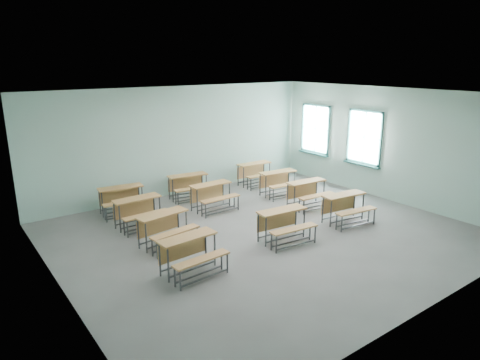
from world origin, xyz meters
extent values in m
cube|color=slate|center=(0.00, 0.00, -0.01)|extent=(9.00, 8.00, 0.02)
cube|color=white|center=(0.00, 0.00, 3.21)|extent=(9.00, 8.00, 0.02)
cube|color=#93B8AB|center=(0.00, 4.01, 1.60)|extent=(9.00, 0.02, 3.20)
cube|color=#93B8AB|center=(0.00, -4.01, 1.60)|extent=(9.00, 0.02, 3.20)
cube|color=#93B8AB|center=(-4.51, 0.00, 1.60)|extent=(0.02, 8.00, 3.20)
cube|color=#93B8AB|center=(4.51, 0.00, 1.60)|extent=(0.02, 8.00, 3.20)
cube|color=#1A4A49|center=(4.47, 2.80, 0.93)|extent=(0.06, 1.20, 0.06)
cube|color=#1A4A49|center=(4.47, 2.80, 2.47)|extent=(0.06, 1.20, 0.06)
cube|color=#1A4A49|center=(4.47, 2.23, 1.70)|extent=(0.06, 0.06, 1.60)
cube|color=#1A4A49|center=(4.47, 3.37, 1.70)|extent=(0.06, 0.06, 1.60)
cube|color=#1A4A49|center=(4.47, 2.80, 1.70)|extent=(0.04, 0.04, 1.48)
cube|color=#1A4A49|center=(4.47, 2.80, 1.70)|extent=(0.04, 1.08, 0.04)
cube|color=#1A4A49|center=(4.43, 2.80, 0.87)|extent=(0.14, 1.28, 0.04)
cube|color=white|center=(4.50, 2.80, 1.70)|extent=(0.01, 1.08, 1.48)
cube|color=#1A4A49|center=(4.47, 0.80, 0.93)|extent=(0.06, 1.20, 0.06)
cube|color=#1A4A49|center=(4.47, 0.80, 2.47)|extent=(0.06, 1.20, 0.06)
cube|color=#1A4A49|center=(4.47, 0.23, 1.70)|extent=(0.06, 0.06, 1.60)
cube|color=#1A4A49|center=(4.47, 1.37, 1.70)|extent=(0.06, 0.06, 1.60)
cube|color=#1A4A49|center=(4.47, 0.80, 1.70)|extent=(0.04, 0.04, 1.48)
cube|color=#1A4A49|center=(4.47, 0.80, 1.70)|extent=(0.04, 1.08, 0.04)
cube|color=#1A4A49|center=(4.43, 0.80, 0.87)|extent=(0.14, 1.28, 0.04)
cube|color=white|center=(4.50, 0.80, 1.70)|extent=(0.01, 1.08, 1.48)
cube|color=#A6713C|center=(-2.35, -0.55, 0.69)|extent=(1.16, 0.45, 0.04)
cube|color=#A6713C|center=(-2.36, -0.38, 0.40)|extent=(1.08, 0.09, 0.39)
cylinder|color=#3D3F42|center=(-2.86, -0.74, 0.34)|extent=(0.04, 0.04, 0.68)
cylinder|color=#3D3F42|center=(-1.82, -0.67, 0.34)|extent=(0.04, 0.04, 0.68)
cylinder|color=#3D3F42|center=(-2.88, -0.43, 0.34)|extent=(0.04, 0.04, 0.68)
cylinder|color=#3D3F42|center=(-1.84, -0.37, 0.34)|extent=(0.04, 0.04, 0.68)
cube|color=#3D3F42|center=(-2.34, -0.70, 0.10)|extent=(1.05, 0.09, 0.03)
cube|color=#3D3F42|center=(-2.36, -0.40, 0.10)|extent=(1.05, 0.09, 0.03)
cube|color=#A6713C|center=(-2.32, -1.01, 0.41)|extent=(1.15, 0.31, 0.03)
cylinder|color=#3D3F42|center=(-2.84, -1.13, 0.20)|extent=(0.04, 0.04, 0.39)
cylinder|color=#3D3F42|center=(-1.79, -1.06, 0.20)|extent=(0.04, 0.04, 0.39)
cylinder|color=#3D3F42|center=(-2.85, -0.95, 0.20)|extent=(0.04, 0.04, 0.39)
cylinder|color=#3D3F42|center=(-1.80, -0.88, 0.20)|extent=(0.04, 0.04, 0.39)
cube|color=#3D3F42|center=(-2.32, -1.10, 0.08)|extent=(1.05, 0.09, 0.03)
cube|color=#3D3F42|center=(-2.33, -0.92, 0.08)|extent=(1.05, 0.09, 0.03)
cube|color=#A6713C|center=(0.09, -0.48, 0.69)|extent=(1.17, 0.49, 0.04)
cube|color=#A6713C|center=(0.11, -0.31, 0.40)|extent=(1.08, 0.13, 0.39)
cylinder|color=#3D3F42|center=(-0.45, -0.58, 0.34)|extent=(0.04, 0.04, 0.68)
cylinder|color=#3D3F42|center=(0.59, -0.68, 0.34)|extent=(0.04, 0.04, 0.68)
cylinder|color=#3D3F42|center=(-0.42, -0.28, 0.34)|extent=(0.04, 0.04, 0.68)
cylinder|color=#3D3F42|center=(0.62, -0.38, 0.34)|extent=(0.04, 0.04, 0.68)
cube|color=#3D3F42|center=(0.07, -0.63, 0.10)|extent=(1.04, 0.13, 0.03)
cube|color=#3D3F42|center=(0.10, -0.33, 0.10)|extent=(1.04, 0.13, 0.03)
cube|color=#A6713C|center=(0.04, -0.94, 0.41)|extent=(1.16, 0.35, 0.03)
cylinder|color=#3D3F42|center=(-0.49, -0.97, 0.20)|extent=(0.04, 0.04, 0.39)
cylinder|color=#3D3F42|center=(0.55, -1.08, 0.20)|extent=(0.04, 0.04, 0.39)
cylinder|color=#3D3F42|center=(-0.47, -0.79, 0.20)|extent=(0.04, 0.04, 0.39)
cylinder|color=#3D3F42|center=(0.57, -0.90, 0.20)|extent=(0.04, 0.04, 0.39)
cube|color=#3D3F42|center=(0.03, -1.03, 0.08)|extent=(1.04, 0.13, 0.03)
cube|color=#3D3F42|center=(0.05, -0.85, 0.08)|extent=(1.04, 0.13, 0.03)
cube|color=#A6713C|center=(2.09, -0.54, 0.69)|extent=(1.18, 0.52, 0.04)
cube|color=#A6713C|center=(2.11, -0.36, 0.40)|extent=(1.08, 0.15, 0.39)
cylinder|color=#3D3F42|center=(1.55, -0.62, 0.34)|extent=(0.04, 0.04, 0.68)
cylinder|color=#3D3F42|center=(2.59, -0.76, 0.34)|extent=(0.04, 0.04, 0.68)
cylinder|color=#3D3F42|center=(1.59, -0.32, 0.34)|extent=(0.04, 0.04, 0.68)
cylinder|color=#3D3F42|center=(2.63, -0.45, 0.34)|extent=(0.04, 0.04, 0.68)
cube|color=#3D3F42|center=(2.07, -0.69, 0.10)|extent=(1.04, 0.16, 0.03)
cube|color=#3D3F42|center=(2.11, -0.39, 0.10)|extent=(1.04, 0.16, 0.03)
cube|color=#A6713C|center=(2.03, -0.99, 0.41)|extent=(1.16, 0.38, 0.03)
cylinder|color=#3D3F42|center=(1.50, -1.02, 0.20)|extent=(0.04, 0.04, 0.39)
cylinder|color=#3D3F42|center=(2.54, -1.15, 0.20)|extent=(0.04, 0.04, 0.39)
cylinder|color=#3D3F42|center=(1.52, -0.84, 0.20)|extent=(0.04, 0.04, 0.39)
cylinder|color=#3D3F42|center=(2.56, -0.97, 0.20)|extent=(0.04, 0.04, 0.39)
cube|color=#3D3F42|center=(2.02, -1.08, 0.08)|extent=(1.04, 0.16, 0.03)
cube|color=#3D3F42|center=(2.04, -0.90, 0.08)|extent=(1.04, 0.16, 0.03)
cube|color=#A6713C|center=(-2.16, 0.87, 0.69)|extent=(1.18, 0.53, 0.04)
cube|color=#A6713C|center=(-2.19, 1.04, 0.40)|extent=(1.08, 0.17, 0.39)
cylinder|color=#3D3F42|center=(-2.66, 0.65, 0.34)|extent=(0.04, 0.04, 0.68)
cylinder|color=#3D3F42|center=(-1.63, 0.79, 0.34)|extent=(0.04, 0.04, 0.68)
cylinder|color=#3D3F42|center=(-2.70, 0.95, 0.34)|extent=(0.04, 0.04, 0.68)
cylinder|color=#3D3F42|center=(-1.67, 1.09, 0.34)|extent=(0.04, 0.04, 0.68)
cube|color=#3D3F42|center=(-2.14, 0.72, 0.10)|extent=(1.04, 0.17, 0.03)
cube|color=#3D3F42|center=(-2.19, 1.02, 0.10)|extent=(1.04, 0.17, 0.03)
cube|color=#A6713C|center=(-2.10, 0.42, 0.41)|extent=(1.16, 0.39, 0.03)
cylinder|color=#3D3F42|center=(-2.61, 0.26, 0.20)|extent=(0.04, 0.04, 0.39)
cylinder|color=#3D3F42|center=(-1.57, 0.40, 0.20)|extent=(0.04, 0.04, 0.39)
cylinder|color=#3D3F42|center=(-2.63, 0.44, 0.20)|extent=(0.04, 0.04, 0.39)
cylinder|color=#3D3F42|center=(-1.60, 0.58, 0.20)|extent=(0.04, 0.04, 0.39)
cube|color=#3D3F42|center=(-2.09, 0.33, 0.08)|extent=(1.04, 0.17, 0.03)
cube|color=#3D3F42|center=(-2.11, 0.51, 0.08)|extent=(1.04, 0.17, 0.03)
cube|color=#A6713C|center=(2.19, 0.87, 0.69)|extent=(1.17, 0.47, 0.04)
cube|color=#A6713C|center=(2.21, 1.05, 0.40)|extent=(1.08, 0.11, 0.39)
cylinder|color=#3D3F42|center=(1.66, 0.76, 0.34)|extent=(0.04, 0.04, 0.68)
cylinder|color=#3D3F42|center=(2.70, 0.68, 0.34)|extent=(0.04, 0.04, 0.68)
cylinder|color=#3D3F42|center=(1.68, 1.06, 0.34)|extent=(0.04, 0.04, 0.68)
cylinder|color=#3D3F42|center=(2.73, 0.98, 0.34)|extent=(0.04, 0.04, 0.68)
cube|color=#3D3F42|center=(2.18, 0.72, 0.10)|extent=(1.04, 0.11, 0.03)
cube|color=#3D3F42|center=(2.20, 1.02, 0.10)|extent=(1.04, 0.11, 0.03)
cube|color=#A6713C|center=(2.15, 0.42, 0.41)|extent=(1.16, 0.33, 0.03)
cylinder|color=#3D3F42|center=(1.63, 0.37, 0.20)|extent=(0.04, 0.04, 0.39)
cylinder|color=#3D3F42|center=(2.67, 0.28, 0.20)|extent=(0.04, 0.04, 0.39)
cylinder|color=#3D3F42|center=(1.64, 0.55, 0.20)|extent=(0.04, 0.04, 0.39)
cylinder|color=#3D3F42|center=(2.68, 0.46, 0.20)|extent=(0.04, 0.04, 0.39)
cube|color=#3D3F42|center=(2.15, 0.33, 0.08)|extent=(1.04, 0.11, 0.03)
cube|color=#3D3F42|center=(2.16, 0.51, 0.08)|extent=(1.04, 0.11, 0.03)
cube|color=#A6713C|center=(-2.17, 2.21, 0.69)|extent=(1.16, 0.43, 0.04)
cube|color=#A6713C|center=(-2.18, 2.39, 0.40)|extent=(1.08, 0.06, 0.39)
cylinder|color=#3D3F42|center=(-2.69, 2.04, 0.34)|extent=(0.04, 0.04, 0.68)
cylinder|color=#3D3F42|center=(-1.64, 2.08, 0.34)|extent=(0.04, 0.04, 0.68)
cylinder|color=#3D3F42|center=(-2.70, 2.35, 0.34)|extent=(0.04, 0.04, 0.68)
cylinder|color=#3D3F42|center=(-1.66, 2.39, 0.34)|extent=(0.04, 0.04, 0.68)
cube|color=#3D3F42|center=(-2.17, 2.06, 0.10)|extent=(1.05, 0.07, 0.03)
cube|color=#3D3F42|center=(-2.18, 2.37, 0.10)|extent=(1.05, 0.07, 0.03)
cube|color=#A6713C|center=(-2.15, 1.76, 0.41)|extent=(1.15, 0.28, 0.03)
cylinder|color=#3D3F42|center=(-2.67, 1.65, 0.20)|extent=(0.04, 0.04, 0.39)
cylinder|color=#3D3F42|center=(-1.63, 1.69, 0.20)|extent=(0.04, 0.04, 0.39)
cylinder|color=#3D3F42|center=(-2.68, 1.83, 0.20)|extent=(0.04, 0.04, 0.39)
cylinder|color=#3D3F42|center=(-1.63, 1.87, 0.20)|extent=(0.04, 0.04, 0.39)
cube|color=#3D3F42|center=(-2.15, 1.67, 0.08)|extent=(1.05, 0.07, 0.03)
cube|color=#3D3F42|center=(-2.16, 1.85, 0.08)|extent=(1.05, 0.07, 0.03)
cube|color=#A6713C|center=(-0.07, 2.21, 0.69)|extent=(1.15, 0.41, 0.04)
cube|color=#A6713C|center=(-0.08, 2.39, 0.40)|extent=(1.08, 0.04, 0.39)
cylinder|color=#3D3F42|center=(-0.59, 2.05, 0.34)|extent=(0.03, 0.03, 0.68)
cylinder|color=#3D3F42|center=(0.45, 2.07, 0.34)|extent=(0.03, 0.03, 0.68)
cylinder|color=#3D3F42|center=(-0.60, 2.35, 0.34)|extent=(0.03, 0.03, 0.68)
cylinder|color=#3D3F42|center=(0.45, 2.38, 0.34)|extent=(0.03, 0.03, 0.68)
cube|color=#3D3F42|center=(-0.07, 2.06, 0.10)|extent=(1.05, 0.05, 0.03)
cube|color=#3D3F42|center=(-0.08, 2.36, 0.10)|extent=(1.05, 0.05, 0.03)
cube|color=#A6713C|center=(-0.06, 1.76, 0.41)|extent=(1.15, 0.26, 0.03)
cylinder|color=#3D3F42|center=(-0.58, 1.65, 0.20)|extent=(0.03, 0.03, 0.39)
cylinder|color=#3D3F42|center=(0.46, 1.68, 0.20)|extent=(0.03, 0.03, 0.39)
cylinder|color=#3D3F42|center=(-0.59, 1.83, 0.20)|extent=(0.03, 0.03, 0.39)
cylinder|color=#3D3F42|center=(0.46, 1.86, 0.20)|extent=(0.03, 0.03, 0.39)
cube|color=#3D3F42|center=(-0.06, 1.67, 0.08)|extent=(1.05, 0.05, 0.03)
cube|color=#3D3F42|center=(-0.06, 1.85, 0.08)|extent=(1.05, 0.05, 0.03)
cube|color=#A6713C|center=(2.25, 2.13, 0.69)|extent=(1.18, 0.50, 0.04)
cube|color=#A6713C|center=(2.27, 2.30, 0.40)|extent=(1.08, 0.14, 0.39)
cylinder|color=#3D3F42|center=(1.72, 2.03, 0.34)|extent=(0.04, 0.04, 0.68)
cylinder|color=#3D3F42|center=(2.76, 1.92, 0.34)|extent=(0.04, 0.04, 0.68)
cylinder|color=#3D3F42|center=(1.75, 2.33, 0.34)|extent=(0.04, 0.04, 0.68)
cylinder|color=#3D3F42|center=(2.79, 2.22, 0.34)|extent=(0.04, 0.04, 0.68)
cube|color=#3D3F42|center=(2.24, 1.97, 0.10)|extent=(1.04, 0.14, 0.03)
cube|color=#3D3F42|center=(2.27, 2.28, 0.10)|extent=(1.04, 0.14, 0.03)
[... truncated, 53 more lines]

